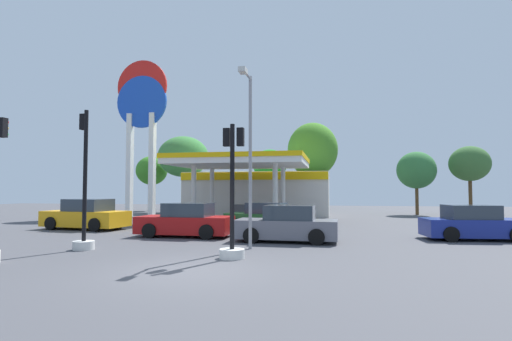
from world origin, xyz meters
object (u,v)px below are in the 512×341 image
car_1 (264,217)px  tree_2 (270,165)px  tree_3 (313,150)px  station_pole_sign (142,116)px  tree_1 (183,157)px  car_0 (474,224)px  traffic_signal_1 (84,208)px  tree_0 (152,171)px  car_2 (86,215)px  car_5 (186,221)px  tree_5 (470,164)px  tree_4 (416,170)px  traffic_signal_0 (232,211)px  corner_streetlamp (249,142)px  car_3 (287,225)px

car_1 → tree_2: size_ratio=0.72×
car_1 → tree_3: 15.41m
station_pole_sign → tree_1: (1.03, 6.45, -2.75)m
car_0 → traffic_signal_1: (-14.34, -5.55, 0.80)m
station_pole_sign → tree_0: 9.68m
station_pole_sign → car_0: bearing=-28.0°
car_2 → car_5: size_ratio=1.11×
tree_0 → tree_5: tree_5 is taller
car_0 → tree_4: tree_4 is taller
traffic_signal_1 → tree_1: bearing=103.2°
tree_1 → tree_3: 12.28m
tree_0 → tree_3: bearing=-7.9°
tree_4 → tree_0: bearing=175.6°
traffic_signal_0 → tree_1: size_ratio=0.57×
car_5 → tree_1: tree_1 is taller
traffic_signal_0 → corner_streetlamp: (0.15, 1.73, 2.35)m
tree_0 → corner_streetlamp: corner_streetlamp is taller
station_pole_sign → tree_5: 27.18m
car_0 → traffic_signal_0: 10.82m
traffic_signal_0 → tree_4: 25.78m
car_1 → tree_5: 21.18m
station_pole_sign → car_5: station_pole_sign is taller
station_pole_sign → tree_1: bearing=80.9°
car_1 → corner_streetlamp: 7.80m
car_3 → tree_2: (-3.85, 19.85, 3.74)m
car_0 → car_5: size_ratio=1.00×
car_2 → corner_streetlamp: bearing=-28.7°
traffic_signal_0 → tree_0: (-15.08, 25.58, 2.62)m
traffic_signal_1 → tree_3: tree_3 is taller
car_5 → tree_1: bearing=111.9°
car_5 → tree_1: size_ratio=0.58×
tree_3 → corner_streetlamp: (-1.15, -21.57, -1.86)m
car_1 → car_3: (1.73, -4.64, 0.02)m
station_pole_sign → corner_streetlamp: station_pole_sign is taller
station_pole_sign → tree_5: (26.16, 6.34, -3.75)m
traffic_signal_0 → car_5: bearing=124.4°
car_3 → traffic_signal_1: bearing=-152.5°
car_0 → car_2: (-18.71, 0.99, 0.07)m
car_2 → tree_1: size_ratio=0.65×
corner_streetlamp → car_2: bearing=151.3°
tree_1 → car_5: bearing=-68.1°
traffic_signal_0 → tree_4: bearing=67.1°
traffic_signal_1 → tree_2: size_ratio=0.84×
car_3 → tree_5: tree_5 is taller
tree_5 → car_2: bearing=-145.7°
tree_3 → corner_streetlamp: size_ratio=1.30×
car_0 → car_5: 12.32m
car_1 → car_2: car_2 is taller
tree_3 → car_1: bearing=-97.2°
car_0 → tree_4: size_ratio=0.79×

